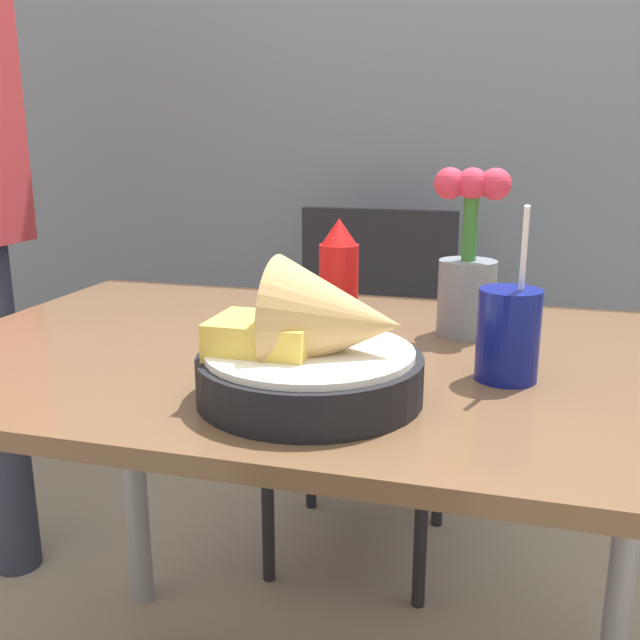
{
  "coord_description": "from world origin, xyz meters",
  "views": [
    {
      "loc": [
        0.28,
        -0.95,
        1.04
      ],
      "look_at": [
        0.03,
        -0.06,
        0.8
      ],
      "focal_mm": 40.0,
      "sensor_mm": 36.0,
      "label": 1
    }
  ],
  "objects_px": {
    "ketchup_bottle": "(339,281)",
    "flower_vase": "(468,268)",
    "chair_far_window": "(369,351)",
    "food_basket": "(318,351)",
    "drink_cup": "(508,337)"
  },
  "relations": [
    {
      "from": "chair_far_window",
      "to": "drink_cup",
      "type": "bearing_deg",
      "value": -66.88
    },
    {
      "from": "chair_far_window",
      "to": "flower_vase",
      "type": "height_order",
      "value": "flower_vase"
    },
    {
      "from": "food_basket",
      "to": "ketchup_bottle",
      "type": "distance_m",
      "value": 0.26
    },
    {
      "from": "food_basket",
      "to": "ketchup_bottle",
      "type": "xyz_separation_m",
      "value": [
        -0.04,
        0.26,
        0.03
      ]
    },
    {
      "from": "chair_far_window",
      "to": "food_basket",
      "type": "height_order",
      "value": "food_basket"
    },
    {
      "from": "ketchup_bottle",
      "to": "flower_vase",
      "type": "bearing_deg",
      "value": 21.47
    },
    {
      "from": "chair_far_window",
      "to": "drink_cup",
      "type": "height_order",
      "value": "drink_cup"
    },
    {
      "from": "chair_far_window",
      "to": "ketchup_bottle",
      "type": "bearing_deg",
      "value": -82.47
    },
    {
      "from": "food_basket",
      "to": "drink_cup",
      "type": "relative_size",
      "value": 1.18
    },
    {
      "from": "drink_cup",
      "to": "ketchup_bottle",
      "type": "bearing_deg",
      "value": 153.54
    },
    {
      "from": "chair_far_window",
      "to": "flower_vase",
      "type": "xyz_separation_m",
      "value": [
        0.27,
        -0.6,
        0.33
      ]
    },
    {
      "from": "food_basket",
      "to": "chair_far_window",
      "type": "bearing_deg",
      "value": 97.95
    },
    {
      "from": "drink_cup",
      "to": "flower_vase",
      "type": "distance_m",
      "value": 0.22
    },
    {
      "from": "chair_far_window",
      "to": "food_basket",
      "type": "relative_size",
      "value": 3.21
    },
    {
      "from": "food_basket",
      "to": "flower_vase",
      "type": "xyz_separation_m",
      "value": [
        0.14,
        0.33,
        0.05
      ]
    }
  ]
}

